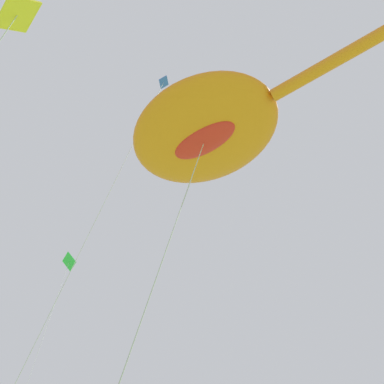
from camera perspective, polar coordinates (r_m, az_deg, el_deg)
big_show_kite at (r=13.95m, az=2.43°, el=7.68°), size 5.57×11.43×13.85m
small_kite_bird_shape at (r=32.26m, az=-15.01°, el=-9.76°), size 5.04×2.06×23.01m
small_kite_stunt_black at (r=18.49m, az=-6.73°, el=6.28°), size 1.04×4.56×21.17m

